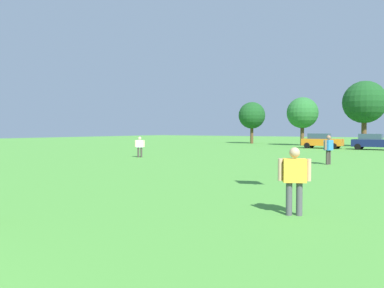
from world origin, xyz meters
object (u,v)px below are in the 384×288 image
object	(u,v)px
bystander_near_trees	(140,145)
parked_car_orange_0	(322,141)
tree_far_right	(364,102)
parked_car_navy_1	(373,142)
tree_center	(302,113)
tree_far_left	(252,116)
adult_bystander	(294,175)
bystander_midfield	(328,147)

from	to	relation	value
bystander_near_trees	parked_car_orange_0	world-z (taller)	parked_car_orange_0
tree_far_right	parked_car_navy_1	bearing A→B (deg)	-73.27
bystander_near_trees	tree_far_right	size ratio (longest dim) A/B	0.20
bystander_near_trees	tree_center	size ratio (longest dim) A/B	0.25
parked_car_orange_0	tree_center	xyz separation A→B (m)	(-4.20, 6.23, 3.45)
tree_far_left	tree_center	world-z (taller)	tree_center
bystander_near_trees	tree_far_right	bearing A→B (deg)	28.80
bystander_near_trees	parked_car_navy_1	world-z (taller)	parked_car_navy_1
bystander_near_trees	tree_far_left	size ratio (longest dim) A/B	0.25
adult_bystander	tree_far_right	distance (m)	42.59
parked_car_orange_0	tree_far_left	size ratio (longest dim) A/B	0.69
bystander_midfield	tree_far_left	world-z (taller)	tree_far_left
adult_bystander	bystander_near_trees	size ratio (longest dim) A/B	1.09
parked_car_orange_0	tree_far_right	size ratio (longest dim) A/B	0.53
adult_bystander	tree_center	xyz separation A→B (m)	(-12.93, 41.18, 3.28)
bystander_midfield	tree_far_right	xyz separation A→B (m)	(-2.58, 27.09, 4.40)
adult_bystander	tree_far_left	xyz separation A→B (m)	(-21.58, 44.19, 3.19)
adult_bystander	bystander_near_trees	bearing A→B (deg)	114.54
bystander_midfield	tree_far_right	distance (m)	27.57
adult_bystander	tree_far_right	bearing A→B (deg)	70.21
bystander_near_trees	tree_far_left	world-z (taller)	tree_far_left
bystander_near_trees	bystander_midfield	distance (m)	13.80
bystander_near_trees	parked_car_navy_1	bearing A→B (deg)	18.46
parked_car_navy_1	tree_far_left	size ratio (longest dim) A/B	0.69
bystander_near_trees	parked_car_orange_0	size ratio (longest dim) A/B	0.37
adult_bystander	parked_car_navy_1	xyz separation A→B (m)	(-3.35, 34.84, -0.17)
parked_car_navy_1	bystander_near_trees	bearing A→B (deg)	-121.32
parked_car_navy_1	tree_far_left	bearing A→B (deg)	152.84
bystander_midfield	parked_car_orange_0	xyz separation A→B (m)	(-5.81, 20.04, -0.21)
adult_bystander	parked_car_navy_1	bearing A→B (deg)	68.24
tree_far_left	bystander_midfield	bearing A→B (deg)	-57.49
adult_bystander	tree_far_right	world-z (taller)	tree_far_right
bystander_near_trees	parked_car_orange_0	xyz separation A→B (m)	(7.87, 21.89, -0.08)
parked_car_orange_0	tree_center	world-z (taller)	tree_center
parked_car_orange_0	tree_far_right	world-z (taller)	tree_far_right
parked_car_orange_0	tree_center	distance (m)	8.27
parked_car_navy_1	bystander_midfield	bearing A→B (deg)	-88.76
adult_bystander	tree_center	distance (m)	43.29
bystander_midfield	parked_car_navy_1	xyz separation A→B (m)	(-0.43, 19.93, -0.21)
adult_bystander	parked_car_navy_1	world-z (taller)	adult_bystander
bystander_midfield	tree_far_left	bearing A→B (deg)	-133.42
adult_bystander	parked_car_navy_1	distance (m)	35.00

